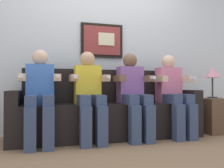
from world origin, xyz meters
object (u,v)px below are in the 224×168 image
object	(u,v)px
table_lamp	(212,74)
spare_remote_on_table	(224,98)
person_leftmost	(40,92)
person_right_center	(133,91)
side_table_right	(214,115)
person_rightmost	(173,91)
person_left_center	(89,92)
couch	(108,114)

from	to	relation	value
table_lamp	spare_remote_on_table	world-z (taller)	table_lamp
person_leftmost	person_right_center	bearing A→B (deg)	0.02
side_table_right	person_rightmost	bearing A→B (deg)	-175.08
person_left_center	table_lamp	xyz separation A→B (m)	(1.86, 0.10, 0.25)
person_left_center	person_right_center	distance (m)	0.57
spare_remote_on_table	person_right_center	bearing A→B (deg)	178.48
side_table_right	table_lamp	size ratio (longest dim) A/B	1.09
person_leftmost	side_table_right	distance (m)	2.46
person_rightmost	spare_remote_on_table	xyz separation A→B (m)	(0.80, -0.04, -0.10)
couch	side_table_right	world-z (taller)	couch
person_leftmost	spare_remote_on_table	size ratio (longest dim) A/B	8.54
person_left_center	person_right_center	size ratio (longest dim) A/B	1.00
person_left_center	person_rightmost	xyz separation A→B (m)	(1.15, 0.00, -0.00)
couch	spare_remote_on_table	distance (m)	1.68
person_right_center	table_lamp	bearing A→B (deg)	4.27
person_rightmost	person_right_center	bearing A→B (deg)	180.00
person_left_center	person_leftmost	bearing A→B (deg)	180.00
person_right_center	couch	bearing A→B (deg)	149.62
person_left_center	side_table_right	world-z (taller)	person_left_center
person_right_center	side_table_right	size ratio (longest dim) A/B	2.22
person_right_center	side_table_right	bearing A→B (deg)	2.72
couch	person_leftmost	distance (m)	0.92
table_lamp	person_rightmost	bearing A→B (deg)	-172.30
person_leftmost	couch	bearing A→B (deg)	11.10
person_right_center	person_rightmost	bearing A→B (deg)	0.00
person_leftmost	person_right_center	size ratio (longest dim) A/B	1.00
person_left_center	couch	bearing A→B (deg)	30.49
person_rightmost	side_table_right	xyz separation A→B (m)	(0.71, 0.06, -0.36)
couch	person_leftmost	bearing A→B (deg)	-168.90
person_rightmost	side_table_right	size ratio (longest dim) A/B	2.22
person_left_center	spare_remote_on_table	world-z (taller)	person_left_center
table_lamp	person_leftmost	bearing A→B (deg)	-177.73
person_left_center	side_table_right	size ratio (longest dim) A/B	2.22
person_left_center	table_lamp	size ratio (longest dim) A/B	2.41
person_left_center	person_right_center	world-z (taller)	same
couch	spare_remote_on_table	xyz separation A→B (m)	(1.66, -0.20, 0.20)
person_leftmost	person_rightmost	size ratio (longest dim) A/B	1.00
person_right_center	spare_remote_on_table	bearing A→B (deg)	-1.52
person_left_center	person_rightmost	size ratio (longest dim) A/B	1.00
person_leftmost	person_left_center	bearing A→B (deg)	0.00
person_leftmost	table_lamp	world-z (taller)	person_leftmost
couch	person_left_center	xyz separation A→B (m)	(-0.29, -0.17, 0.29)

